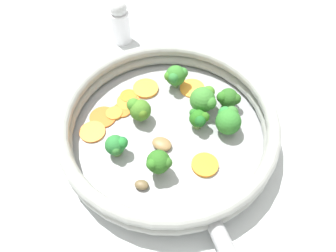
{
  "coord_description": "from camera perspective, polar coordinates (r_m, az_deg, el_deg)",
  "views": [
    {
      "loc": [
        0.15,
        -0.27,
        0.46
      ],
      "look_at": [
        0.0,
        0.0,
        0.03
      ],
      "focal_mm": 35.0,
      "sensor_mm": 36.0,
      "label": 1
    }
  ],
  "objects": [
    {
      "name": "broccoli_floret_6",
      "position": [
        0.59,
        1.36,
        8.74
      ],
      "size": [
        0.04,
        0.04,
        0.05
      ],
      "color": "#6C965F",
      "rests_on": "skillet"
    },
    {
      "name": "carrot_slice_3",
      "position": [
        0.58,
        -6.93,
        4.25
      ],
      "size": [
        0.06,
        0.06,
        0.0
      ],
      "primitive_type": "cylinder",
      "rotation": [
        0.0,
        0.0,
        3.69
      ],
      "color": "orange",
      "rests_on": "skillet"
    },
    {
      "name": "salt_shaker",
      "position": [
        0.71,
        -8.36,
        17.55
      ],
      "size": [
        0.04,
        0.04,
        0.1
      ],
      "color": "white",
      "rests_on": "ground_plane"
    },
    {
      "name": "carrot_slice_0",
      "position": [
        0.57,
        -9.37,
        2.18
      ],
      "size": [
        0.04,
        0.04,
        0.0
      ],
      "primitive_type": "cylinder",
      "rotation": [
        0.0,
        0.0,
        2.43
      ],
      "color": "orange",
      "rests_on": "skillet"
    },
    {
      "name": "broccoli_floret_7",
      "position": [
        0.53,
        5.37,
        1.29
      ],
      "size": [
        0.03,
        0.03,
        0.04
      ],
      "color": "#6B9449",
      "rests_on": "skillet"
    },
    {
      "name": "carrot_slice_6",
      "position": [
        0.59,
        5.92,
        5.1
      ],
      "size": [
        0.06,
        0.06,
        0.0
      ],
      "primitive_type": "cylinder",
      "rotation": [
        0.0,
        0.0,
        1.93
      ],
      "color": "orange",
      "rests_on": "skillet"
    },
    {
      "name": "skillet",
      "position": [
        0.55,
        0.0,
        -1.46
      ],
      "size": [
        0.33,
        0.33,
        0.02
      ],
      "primitive_type": "cylinder",
      "color": "#939699",
      "rests_on": "ground_plane"
    },
    {
      "name": "carrot_slice_4",
      "position": [
        0.59,
        -6.89,
        5.2
      ],
      "size": [
        0.04,
        0.04,
        0.0
      ],
      "primitive_type": "cylinder",
      "rotation": [
        0.0,
        0.0,
        3.56
      ],
      "color": "orange",
      "rests_on": "skillet"
    },
    {
      "name": "broccoli_floret_2",
      "position": [
        0.53,
        10.44,
        1.15
      ],
      "size": [
        0.04,
        0.05,
        0.05
      ],
      "color": "#7D945B",
      "rests_on": "skillet"
    },
    {
      "name": "skillet_rivet_right",
      "position": [
        0.48,
        10.31,
        -13.93
      ],
      "size": [
        0.01,
        0.01,
        0.01
      ],
      "primitive_type": "sphere",
      "color": "#949495",
      "rests_on": "skillet"
    },
    {
      "name": "carrot_slice_5",
      "position": [
        0.57,
        -11.28,
        1.52
      ],
      "size": [
        0.05,
        0.05,
        0.0
      ],
      "primitive_type": "cylinder",
      "rotation": [
        0.0,
        0.0,
        0.21
      ],
      "color": "orange",
      "rests_on": "skillet"
    },
    {
      "name": "mushroom_piece_1",
      "position": [
        0.49,
        -4.62,
        -10.19
      ],
      "size": [
        0.03,
        0.02,
        0.01
      ],
      "primitive_type": "ellipsoid",
      "rotation": [
        0.0,
        0.0,
        0.33
      ],
      "color": "brown",
      "rests_on": "skillet"
    },
    {
      "name": "carrot_slice_7",
      "position": [
        0.51,
        6.44,
        -6.74
      ],
      "size": [
        0.05,
        0.05,
        0.01
      ],
      "primitive_type": "cylinder",
      "rotation": [
        0.0,
        0.0,
        2.9
      ],
      "color": "orange",
      "rests_on": "skillet"
    },
    {
      "name": "carrot_slice_9",
      "position": [
        0.57,
        -7.98,
        2.82
      ],
      "size": [
        0.04,
        0.04,
        0.0
      ],
      "primitive_type": "cylinder",
      "rotation": [
        0.0,
        0.0,
        1.45
      ],
      "color": "orange",
      "rests_on": "skillet"
    },
    {
      "name": "carrot_slice_10",
      "position": [
        0.55,
        -13.01,
        -1.0
      ],
      "size": [
        0.06,
        0.06,
        0.0
      ],
      "primitive_type": "cylinder",
      "rotation": [
        0.0,
        0.0,
        3.55
      ],
      "color": "orange",
      "rests_on": "skillet"
    },
    {
      "name": "broccoli_floret_4",
      "position": [
        0.57,
        10.4,
        4.78
      ],
      "size": [
        0.04,
        0.03,
        0.04
      ],
      "color": "#7F9F5F",
      "rests_on": "skillet"
    },
    {
      "name": "skillet_rivet_left",
      "position": [
        0.47,
        3.76,
        -16.5
      ],
      "size": [
        0.01,
        0.01,
        0.01
      ],
      "primitive_type": "sphere",
      "color": "#929995",
      "rests_on": "skillet"
    },
    {
      "name": "mushroom_piece_0",
      "position": [
        0.52,
        -1.07,
        -3.14
      ],
      "size": [
        0.03,
        0.03,
        0.01
      ],
      "primitive_type": "ellipsoid",
      "rotation": [
        0.0,
        0.0,
        0.04
      ],
      "color": "olive",
      "rests_on": "skillet"
    },
    {
      "name": "carrot_slice_2",
      "position": [
        0.58,
        -5.89,
        3.79
      ],
      "size": [
        0.04,
        0.04,
        0.0
      ],
      "primitive_type": "cylinder",
      "rotation": [
        0.0,
        0.0,
        2.32
      ],
      "color": "orange",
      "rests_on": "skillet"
    },
    {
      "name": "ground_plane",
      "position": [
        0.56,
        0.0,
        -1.97
      ],
      "size": [
        4.0,
        4.0,
        0.0
      ],
      "primitive_type": "plane",
      "color": "#B6BDBE"
    },
    {
      "name": "broccoli_floret_3",
      "position": [
        0.54,
        -4.96,
        2.98
      ],
      "size": [
        0.04,
        0.04,
        0.04
      ],
      "color": "#73A556",
      "rests_on": "skillet"
    },
    {
      "name": "broccoli_floret_5",
      "position": [
        0.51,
        -8.89,
        -3.33
      ],
      "size": [
        0.03,
        0.03,
        0.04
      ],
      "color": "#6F9E50",
      "rests_on": "skillet"
    },
    {
      "name": "broccoli_floret_0",
      "position": [
        0.48,
        -1.65,
        -6.34
      ],
      "size": [
        0.04,
        0.04,
        0.05
      ],
      "color": "#74975B",
      "rests_on": "skillet"
    },
    {
      "name": "broccoli_floret_1",
      "position": [
        0.55,
        6.25,
        4.61
      ],
      "size": [
        0.05,
        0.05,
        0.05
      ],
      "color": "#6B934C",
      "rests_on": "skillet"
    },
    {
      "name": "carrot_slice_8",
      "position": [
        0.6,
        4.25,
        6.59
      ],
      "size": [
        0.06,
        0.06,
        0.0
      ],
      "primitive_type": "cylinder",
      "rotation": [
        0.0,
        0.0,
        0.25
      ],
      "color": "orange",
      "rests_on": "skillet"
    },
    {
      "name": "skillet_rim_wall",
      "position": [
        0.53,
        0.0,
        0.43
      ],
      "size": [
        0.35,
        0.35,
        0.04
      ],
      "color": "#969A95",
      "rests_on": "skillet"
    },
    {
      "name": "carrot_slice_1",
      "position": [
        0.6,
        -3.91,
        6.54
      ],
      "size": [
        0.06,
        0.06,
        0.01
      ],
      "primitive_type": "cylinder",
      "rotation": [
        0.0,
        0.0,
        0.4
      ],
      "color": "orange",
      "rests_on": "skillet"
    }
  ]
}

